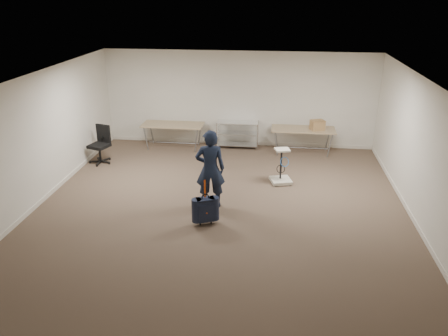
# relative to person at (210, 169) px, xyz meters

# --- Properties ---
(ground) EXTENTS (9.00, 9.00, 0.00)m
(ground) POSITION_rel_person_xyz_m (0.24, -0.33, -0.87)
(ground) COLOR brown
(ground) RESTS_ON ground
(room_shell) EXTENTS (8.00, 9.00, 9.00)m
(room_shell) POSITION_rel_person_xyz_m (0.24, 1.05, -0.82)
(room_shell) COLOR silver
(room_shell) RESTS_ON ground
(folding_table_left) EXTENTS (1.80, 0.75, 0.73)m
(folding_table_left) POSITION_rel_person_xyz_m (-1.66, 3.62, -0.19)
(folding_table_left) COLOR #977D5D
(folding_table_left) RESTS_ON ground
(folding_table_right) EXTENTS (1.80, 0.75, 0.73)m
(folding_table_right) POSITION_rel_person_xyz_m (2.14, 3.62, -0.19)
(folding_table_right) COLOR #977D5D
(folding_table_right) RESTS_ON ground
(wire_shelf) EXTENTS (1.22, 0.47, 0.80)m
(wire_shelf) POSITION_rel_person_xyz_m (0.24, 3.87, -0.43)
(wire_shelf) COLOR silver
(wire_shelf) RESTS_ON ground
(person) EXTENTS (0.69, 0.51, 1.74)m
(person) POSITION_rel_person_xyz_m (0.00, 0.00, 0.00)
(person) COLOR black
(person) RESTS_ON ground
(suitcase) EXTENTS (0.41, 0.32, 0.98)m
(suitcase) POSITION_rel_person_xyz_m (0.02, -0.84, -0.53)
(suitcase) COLOR black
(suitcase) RESTS_ON ground
(office_chair) EXTENTS (0.62, 0.62, 1.02)m
(office_chair) POSITION_rel_person_xyz_m (-3.36, 2.22, -0.56)
(office_chair) COLOR black
(office_chair) RESTS_ON ground
(equipment_cart) EXTENTS (0.59, 0.59, 0.88)m
(equipment_cart) POSITION_rel_person_xyz_m (1.53, 1.41, -0.64)
(equipment_cart) COLOR silver
(equipment_cart) RESTS_ON ground
(cardboard_box) EXTENTS (0.44, 0.39, 0.28)m
(cardboard_box) POSITION_rel_person_xyz_m (2.52, 3.56, 0.00)
(cardboard_box) COLOR #A0844A
(cardboard_box) RESTS_ON folding_table_right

